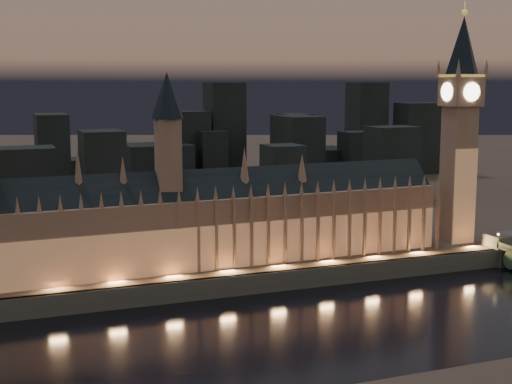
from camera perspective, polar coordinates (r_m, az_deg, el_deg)
name	(u,v)px	position (r m, az deg, el deg)	size (l,w,h in m)	color
ground_plane	(299,326)	(246.88, 3.50, -10.67)	(2000.00, 2000.00, 0.00)	black
north_bank	(89,160)	(742.41, -13.20, 2.54)	(2000.00, 960.00, 8.00)	#40392B
embankment_wall	(257,283)	(281.73, 0.06, -7.32)	(2000.00, 2.50, 8.00)	#4C4E49
palace_of_westminster	(215,220)	(292.25, -3.28, -2.23)	(202.00, 27.81, 78.00)	#926C59
elizabeth_tower	(460,110)	(341.81, 16.04, 6.32)	(18.00, 18.00, 110.06)	#926C59
city_backdrop	(196,159)	(479.43, -4.84, 2.66)	(465.26, 215.63, 73.67)	black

